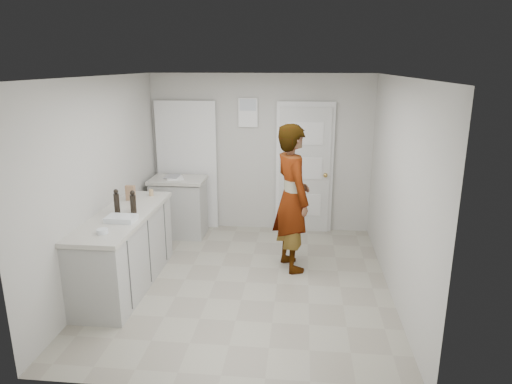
# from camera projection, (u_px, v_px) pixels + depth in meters

# --- Properties ---
(ground) EXTENTS (4.00, 4.00, 0.00)m
(ground) POSITION_uv_depth(u_px,v_px,m) (246.00, 282.00, 5.70)
(ground) COLOR gray
(ground) RESTS_ON ground
(room_shell) EXTENTS (4.00, 4.00, 4.00)m
(room_shell) POSITION_uv_depth(u_px,v_px,m) (250.00, 168.00, 7.31)
(room_shell) COLOR #BCBAB1
(room_shell) RESTS_ON ground
(main_counter) EXTENTS (0.64, 1.96, 0.93)m
(main_counter) POSITION_uv_depth(u_px,v_px,m) (125.00, 252.00, 5.54)
(main_counter) COLOR #B0B0AB
(main_counter) RESTS_ON ground
(side_counter) EXTENTS (0.84, 0.61, 0.93)m
(side_counter) POSITION_uv_depth(u_px,v_px,m) (179.00, 209.00, 7.19)
(side_counter) COLOR #B0B0AB
(side_counter) RESTS_ON ground
(person) EXTENTS (0.71, 0.83, 1.93)m
(person) POSITION_uv_depth(u_px,v_px,m) (292.00, 198.00, 5.88)
(person) COLOR silver
(person) RESTS_ON ground
(cake_mix_box) EXTENTS (0.12, 0.06, 0.20)m
(cake_mix_box) POSITION_uv_depth(u_px,v_px,m) (131.00, 193.00, 5.90)
(cake_mix_box) COLOR #8A6145
(cake_mix_box) RESTS_ON main_counter
(spice_jar) EXTENTS (0.06, 0.06, 0.09)m
(spice_jar) POSITION_uv_depth(u_px,v_px,m) (151.00, 193.00, 6.12)
(spice_jar) COLOR tan
(spice_jar) RESTS_ON main_counter
(oil_cruet_a) EXTENTS (0.07, 0.07, 0.28)m
(oil_cruet_a) POSITION_uv_depth(u_px,v_px,m) (133.00, 202.00, 5.40)
(oil_cruet_a) COLOR black
(oil_cruet_a) RESTS_ON main_counter
(oil_cruet_b) EXTENTS (0.07, 0.07, 0.30)m
(oil_cruet_b) POSITION_uv_depth(u_px,v_px,m) (117.00, 202.00, 5.38)
(oil_cruet_b) COLOR black
(oil_cruet_b) RESTS_ON main_counter
(baking_dish) EXTENTS (0.33, 0.24, 0.06)m
(baking_dish) POSITION_uv_depth(u_px,v_px,m) (121.00, 219.00, 5.14)
(baking_dish) COLOR silver
(baking_dish) RESTS_ON main_counter
(egg_bowl) EXTENTS (0.12, 0.12, 0.05)m
(egg_bowl) POSITION_uv_depth(u_px,v_px,m) (102.00, 231.00, 4.77)
(egg_bowl) COLOR silver
(egg_bowl) RESTS_ON main_counter
(papers) EXTENTS (0.34, 0.39, 0.01)m
(papers) POSITION_uv_depth(u_px,v_px,m) (175.00, 178.00, 7.07)
(papers) COLOR white
(papers) RESTS_ON side_counter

